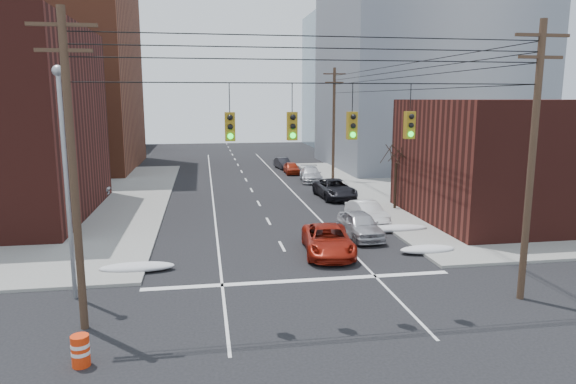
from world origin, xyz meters
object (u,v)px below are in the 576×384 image
object	(u,v)px
lot_car_a	(67,195)
parked_car_b	(367,212)
parked_car_d	(311,174)
parked_car_e	(292,168)
parked_car_a	(360,225)
red_pickup	(328,240)
lot_car_d	(23,195)
lot_car_b	(74,188)
parked_car_f	(283,163)
parked_car_c	(335,189)
construction_barrel	(80,350)

from	to	relation	value
lot_car_a	parked_car_b	bearing A→B (deg)	-107.99
parked_car_d	parked_car_e	xyz separation A→B (m)	(-0.97, 5.54, -0.08)
parked_car_a	parked_car_e	world-z (taller)	parked_car_a
parked_car_b	red_pickup	bearing A→B (deg)	-130.39
parked_car_e	lot_car_d	distance (m)	26.72
lot_car_a	lot_car_b	size ratio (longest dim) A/B	0.76
parked_car_f	lot_car_a	size ratio (longest dim) A/B	0.88
parked_car_f	red_pickup	bearing A→B (deg)	-101.64
parked_car_b	lot_car_b	distance (m)	23.98
parked_car_c	construction_barrel	xyz separation A→B (m)	(-14.42, -24.89, -0.26)
parked_car_e	lot_car_a	bearing A→B (deg)	-144.11
parked_car_c	red_pickup	bearing A→B (deg)	-108.85
red_pickup	parked_car_b	bearing A→B (deg)	63.00
lot_car_d	construction_barrel	xyz separation A→B (m)	(9.73, -25.54, -0.33)
lot_car_a	lot_car_d	xyz separation A→B (m)	(-3.25, 0.25, -0.02)
lot_car_b	construction_barrel	xyz separation A→B (m)	(6.61, -27.95, -0.43)
parked_car_a	parked_car_e	distance (m)	26.33
parked_car_d	parked_car_e	world-z (taller)	parked_car_d
parked_car_b	parked_car_c	distance (m)	8.46
parked_car_c	lot_car_d	bearing A→B (deg)	175.41
parked_car_a	lot_car_d	world-z (taller)	parked_car_a
parked_car_e	construction_barrel	bearing A→B (deg)	-107.87
parked_car_b	parked_car_d	xyz separation A→B (m)	(-0.18, 17.18, 0.02)
parked_car_f	lot_car_a	bearing A→B (deg)	-143.70
parked_car_a	parked_car_b	distance (m)	3.95
parked_car_f	lot_car_d	bearing A→B (deg)	-148.45
parked_car_d	parked_car_c	bearing A→B (deg)	-82.14
parked_car_a	parked_car_d	distance (m)	20.84
parked_car_e	construction_barrel	xyz separation A→B (m)	(-13.27, -39.14, -0.13)
parked_car_a	parked_car_c	size ratio (longest dim) A/B	0.82
parked_car_d	lot_car_b	bearing A→B (deg)	-158.14
red_pickup	parked_car_b	distance (m)	7.68
parked_car_c	parked_car_d	distance (m)	8.72
red_pickup	lot_car_b	distance (m)	24.59
lot_car_a	lot_car_b	distance (m)	2.66
parked_car_d	parked_car_e	distance (m)	5.62
parked_car_e	lot_car_b	distance (m)	22.82
parked_car_d	red_pickup	bearing A→B (deg)	-93.02
lot_car_a	construction_barrel	distance (m)	26.11
parked_car_e	parked_car_f	size ratio (longest dim) A/B	0.99
parked_car_e	parked_car_b	bearing A→B (deg)	-86.25
parked_car_c	construction_barrel	distance (m)	28.76
parked_car_d	parked_car_f	bearing A→B (deg)	103.85
red_pickup	parked_car_c	xyz separation A→B (m)	(4.22, 14.88, 0.04)
parked_car_a	parked_car_f	size ratio (longest dim) A/B	1.20
parked_car_e	lot_car_a	distance (m)	24.12
parked_car_a	parked_car_b	bearing A→B (deg)	63.97
red_pickup	parked_car_f	bearing A→B (deg)	91.57
red_pickup	parked_car_c	bearing A→B (deg)	80.49
parked_car_d	lot_car_b	xyz separation A→B (m)	(-20.85, -5.65, 0.22)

